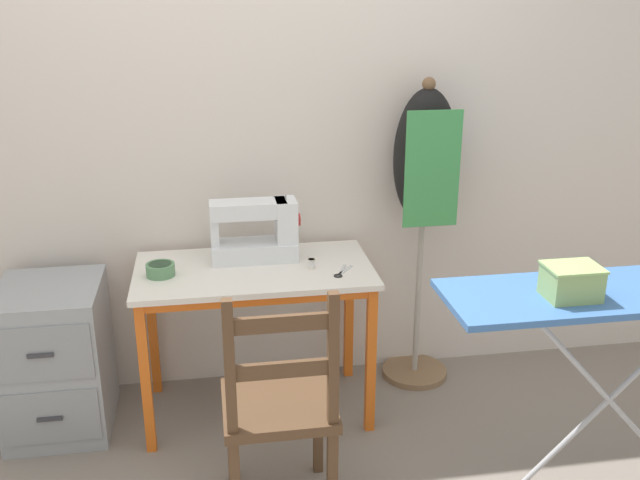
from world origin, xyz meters
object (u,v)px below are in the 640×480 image
wooden_chair (279,407)px  dress_form (424,176)px  thread_spool_near_machine (311,264)px  filing_cabinet (56,358)px  ironing_board (625,300)px  sewing_machine (259,232)px  fabric_bowl (160,269)px  scissors (341,273)px  storage_box (571,282)px

wooden_chair → dress_form: bearing=48.0°
thread_spool_near_machine → filing_cabinet: size_ratio=0.06×
filing_cabinet → ironing_board: size_ratio=0.52×
sewing_machine → filing_cabinet: sewing_machine is taller
sewing_machine → fabric_bowl: sewing_machine is taller
fabric_bowl → ironing_board: ironing_board is taller
thread_spool_near_machine → ironing_board: 1.24m
dress_form → fabric_bowl: bearing=-170.3°
scissors → storage_box: (0.64, -0.71, 0.22)m
wooden_chair → ironing_board: size_ratio=0.72×
thread_spool_near_machine → filing_cabinet: bearing=176.8°
sewing_machine → dress_form: bearing=5.6°
sewing_machine → wooden_chair: bearing=-90.0°
sewing_machine → fabric_bowl: (-0.42, -0.13, -0.10)m
thread_spool_near_machine → storage_box: size_ratio=0.23×
scissors → sewing_machine: bearing=144.8°
dress_form → ironing_board: bearing=-66.2°
scissors → thread_spool_near_machine: thread_spool_near_machine is taller
thread_spool_near_machine → storage_box: bearing=-46.5°
sewing_machine → thread_spool_near_machine: 0.28m
dress_form → ironing_board: (0.43, -0.97, -0.21)m
filing_cabinet → dress_form: dress_form is taller
sewing_machine → dress_form: size_ratio=0.27×
fabric_bowl → ironing_board: bearing=-25.5°
dress_form → thread_spool_near_machine: bearing=-158.2°
wooden_chair → storage_box: 1.09m
scissors → filing_cabinet: 1.28m
filing_cabinet → storage_box: (1.86, -0.86, 0.59)m
sewing_machine → fabric_bowl: bearing=-163.2°
sewing_machine → wooden_chair: sewing_machine is taller
thread_spool_near_machine → filing_cabinet: (-1.11, 0.06, -0.39)m
thread_spool_near_machine → dress_form: dress_form is taller
fabric_bowl → storage_box: 1.62m
scissors → filing_cabinet: bearing=173.3°
sewing_machine → thread_spool_near_machine: bearing=-34.8°
sewing_machine → storage_box: 1.35m
fabric_bowl → wooden_chair: bearing=-56.9°
fabric_bowl → storage_box: size_ratio=0.66×
ironing_board → storage_box: 0.26m
fabric_bowl → filing_cabinet: bearing=174.7°
sewing_machine → scissors: sewing_machine is taller
dress_form → scissors: bearing=-145.5°
filing_cabinet → dress_form: bearing=5.5°
fabric_bowl → storage_box: storage_box is taller
sewing_machine → ironing_board: (1.20, -0.90, -0.01)m
scissors → dress_form: 0.63m
filing_cabinet → storage_box: 2.13m
wooden_chair → storage_box: (0.96, -0.16, 0.49)m
fabric_bowl → scissors: 0.75m
storage_box → sewing_machine: bearing=135.7°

